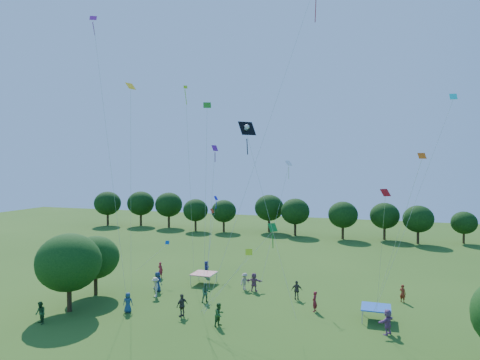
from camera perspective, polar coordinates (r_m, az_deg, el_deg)
name	(u,v)px	position (r m, az deg, el deg)	size (l,w,h in m)	color
near_tree_west	(69,262)	(38.49, -21.87, -10.16)	(5.27, 5.27, 6.46)	#422B19
near_tree_north	(95,257)	(42.44, -18.73, -9.74)	(4.36, 4.36, 5.49)	#422B19
treeline	(307,212)	(73.01, 8.97, -4.18)	(88.01, 8.77, 6.77)	#422B19
tent_red_stripe	(204,274)	(44.57, -4.84, -12.33)	(2.20, 2.20, 1.10)	red
tent_blue	(376,308)	(36.20, 17.69, -15.90)	(2.20, 2.20, 1.10)	#1B4FB3
crowd_person_0	(128,303)	(37.58, -14.72, -15.53)	(0.81, 0.44, 1.65)	navy
crowd_person_1	(403,293)	(41.47, 20.87, -13.95)	(0.58, 0.38, 1.57)	maroon
crowd_person_2	(40,313)	(37.28, -25.07, -15.77)	(0.84, 0.45, 1.70)	#214F25
crowd_person_3	(155,287)	(41.08, -11.23, -13.83)	(1.17, 0.53, 1.79)	beige
crowd_person_4	(182,305)	(35.84, -7.73, -16.22)	(1.07, 0.48, 1.82)	#433C35
crowd_person_5	(387,322)	(33.85, 19.07, -17.44)	(1.70, 0.61, 1.82)	#8D5592
crowd_person_6	(206,269)	(47.29, -4.50, -11.71)	(0.83, 0.45, 1.68)	navy
crowd_person_7	(160,270)	(47.44, -10.56, -11.70)	(0.63, 0.40, 1.68)	maroon
crowd_person_8	(219,314)	(33.71, -2.79, -17.47)	(0.87, 0.47, 1.75)	#2C5926
crowd_person_9	(245,281)	(42.49, 0.64, -13.36)	(1.06, 0.48, 1.63)	tan
crowd_person_10	(297,290)	(39.96, 7.58, -14.35)	(0.99, 0.45, 1.68)	#403833
crowd_person_11	(254,282)	(42.02, 1.88, -13.44)	(1.65, 0.59, 1.77)	#8C5272
crowd_person_12	(158,282)	(42.70, -10.93, -13.15)	(0.92, 0.50, 1.87)	navy
crowd_person_13	(315,301)	(37.16, 9.92, -15.67)	(0.63, 0.40, 1.68)	maroon
crowd_person_14	(206,293)	(38.94, -4.56, -14.76)	(0.85, 0.46, 1.73)	#255731
pirate_kite	(248,132)	(31.68, 1.05, 6.46)	(4.60, 1.71, 14.04)	black
red_high_kite	(294,50)	(35.73, 7.21, 16.82)	(7.15, 7.58, 26.20)	red
small_kite_0	(383,222)	(27.49, 18.56, -5.35)	(0.75, 7.35, 9.48)	red
small_kite_1	(407,206)	(28.41, 21.35, -3.21)	(2.83, 6.55, 11.55)	#FF5E0D
small_kite_2	(243,261)	(31.01, 0.35, -10.74)	(3.59, 0.70, 4.84)	#C9EC15
small_kite_3	(266,238)	(31.68, 3.44, -7.67)	(5.35, 2.30, 6.53)	#167B23
small_kite_4	(163,247)	(45.50, -10.24, -8.76)	(2.70, 2.24, 2.88)	#114AAF
small_kite_5	(102,91)	(37.15, -17.95, 11.19)	(2.01, 1.94, 22.79)	#A81C95
small_kite_6	(285,181)	(41.71, 6.01, -0.11)	(1.95, 4.86, 11.20)	white
small_kite_7	(432,155)	(33.52, 24.25, 3.07)	(5.38, 1.06, 15.88)	#0EDAD5
small_kite_8	(212,218)	(48.65, -3.81, -5.13)	(1.32, 4.29, 5.74)	red
small_kite_9	(131,124)	(35.89, -14.37, 7.19)	(1.40, 1.83, 17.38)	yellow
small_kite_10	(188,148)	(40.05, -6.91, 4.20)	(1.07, 3.77, 17.94)	#B3E114
small_kite_11	(206,150)	(31.80, -4.51, 4.00)	(0.66, 1.17, 15.49)	#268918
small_kite_12	(215,208)	(48.55, -3.38, -3.77)	(1.03, 5.01, 7.18)	#1A15D8
small_kite_13	(213,177)	(34.86, -3.60, 0.38)	(0.59, 1.45, 12.42)	purple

